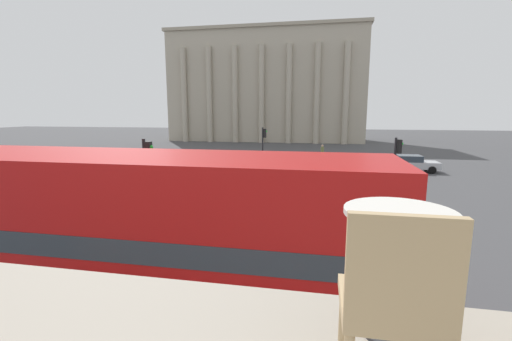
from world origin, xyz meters
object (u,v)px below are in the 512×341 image
object	(u,v)px
plaza_building_left	(267,87)
car_navy	(345,200)
cafe_chair_0	(393,303)
traffic_light_mid	(396,162)
traffic_light_far	(264,143)
traffic_light_near	(147,175)
car_silver	(410,163)
pedestrian_olive	(322,152)
double_decker_bus	(134,234)
cafe_dining_table	(398,244)
pedestrian_blue	(227,197)

from	to	relation	value
plaza_building_left	car_navy	bearing A→B (deg)	-76.09
cafe_chair_0	traffic_light_mid	world-z (taller)	cafe_chair_0
cafe_chair_0	plaza_building_left	bearing A→B (deg)	92.58
traffic_light_far	cafe_chair_0	bearing A→B (deg)	-79.30
cafe_chair_0	car_navy	xyz separation A→B (m)	(0.90, 15.15, -3.42)
traffic_light_near	car_silver	bearing A→B (deg)	53.51
plaza_building_left	pedestrian_olive	size ratio (longest dim) A/B	20.08
double_decker_bus	pedestrian_olive	size ratio (longest dim) A/B	6.73
car_silver	double_decker_bus	bearing A→B (deg)	-153.70
cafe_dining_table	traffic_light_near	world-z (taller)	cafe_dining_table
cafe_chair_0	car_navy	world-z (taller)	cafe_chair_0
pedestrian_olive	pedestrian_blue	world-z (taller)	pedestrian_olive
traffic_light_far	pedestrian_blue	distance (m)	11.76
cafe_dining_table	pedestrian_blue	size ratio (longest dim) A/B	0.46
car_silver	pedestrian_blue	bearing A→B (deg)	-166.13
pedestrian_blue	pedestrian_olive	bearing A→B (deg)	27.82
cafe_dining_table	traffic_light_mid	xyz separation A→B (m)	(3.30, 16.13, -1.77)
cafe_chair_0	pedestrian_blue	xyz separation A→B (m)	(-4.61, 13.87, -3.22)
car_navy	double_decker_bus	bearing A→B (deg)	116.08
car_navy	pedestrian_blue	world-z (taller)	pedestrian_blue
pedestrian_olive	cafe_dining_table	bearing A→B (deg)	-124.91
cafe_dining_table	pedestrian_olive	size ratio (longest dim) A/B	0.44
car_silver	pedestrian_olive	xyz separation A→B (m)	(-7.20, 4.98, 0.24)
traffic_light_far	car_silver	size ratio (longest dim) A/B	0.87
traffic_light_far	car_silver	xyz separation A→B (m)	(11.85, 3.12, -1.71)
cafe_dining_table	car_navy	xyz separation A→B (m)	(0.76, 14.55, -3.44)
cafe_dining_table	pedestrian_olive	bearing A→B (deg)	90.54
plaza_building_left	traffic_light_far	size ratio (longest dim) A/B	8.98
cafe_chair_0	car_silver	size ratio (longest dim) A/B	0.22
cafe_dining_table	plaza_building_left	xyz separation A→B (m)	(-9.97, 57.89, 5.04)
cafe_dining_table	pedestrian_blue	world-z (taller)	cafe_dining_table
cafe_chair_0	traffic_light_mid	size ratio (longest dim) A/B	0.25
pedestrian_olive	cafe_chair_0	bearing A→B (deg)	-125.15
traffic_light_near	traffic_light_mid	world-z (taller)	traffic_light_near
traffic_light_mid	car_navy	distance (m)	3.43
traffic_light_mid	pedestrian_blue	world-z (taller)	traffic_light_mid
double_decker_bus	car_silver	size ratio (longest dim) A/B	2.63
traffic_light_near	pedestrian_olive	size ratio (longest dim) A/B	2.38
plaza_building_left	double_decker_bus	bearing A→B (deg)	-84.06
cafe_dining_table	traffic_light_far	world-z (taller)	cafe_dining_table
cafe_dining_table	traffic_light_near	size ratio (longest dim) A/B	0.19
cafe_chair_0	plaza_building_left	size ratio (longest dim) A/B	0.03
cafe_dining_table	pedestrian_olive	world-z (taller)	cafe_dining_table
traffic_light_mid	pedestrian_olive	bearing A→B (deg)	102.06
plaza_building_left	traffic_light_mid	bearing A→B (deg)	-72.37
double_decker_bus	car_silver	bearing A→B (deg)	69.49
plaza_building_left	traffic_light_far	distance (m)	34.01
traffic_light_mid	traffic_light_near	bearing A→B (deg)	-147.00
cafe_chair_0	car_silver	distance (m)	29.70
traffic_light_far	car_navy	distance (m)	11.98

